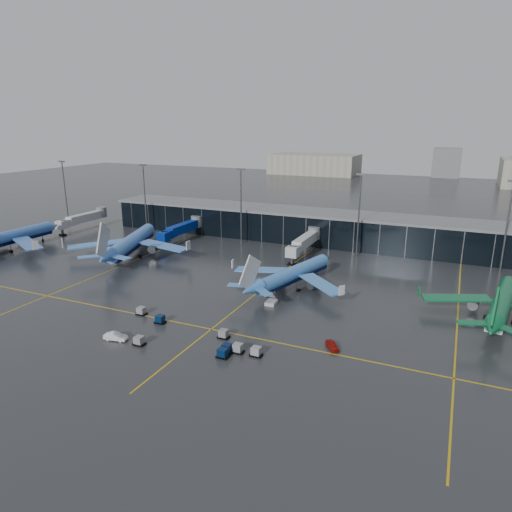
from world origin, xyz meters
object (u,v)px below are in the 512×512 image
at_px(airliner_aer_lingus, 504,293).
at_px(service_van_white, 116,336).
at_px(airliner_arkefly, 131,234).
at_px(service_van_red, 332,345).
at_px(baggage_carts, 199,338).
at_px(mobile_airstair, 271,301).
at_px(airliner_klm_near, 294,265).
at_px(airliner_klm_west, 7,230).

distance_m(airliner_aer_lingus, service_van_white, 79.13).
distance_m(airliner_arkefly, airliner_aer_lingus, 102.18).
xyz_separation_m(airliner_aer_lingus, service_van_red, (-28.76, -27.84, -5.13)).
xyz_separation_m(baggage_carts, mobile_airstair, (5.44, 22.85, 0.01)).
bearing_deg(airliner_arkefly, mobile_airstair, -38.71).
bearing_deg(mobile_airstair, airliner_klm_near, 81.90).
xyz_separation_m(airliner_klm_near, baggage_carts, (-6.36, -35.40, -5.10)).
distance_m(airliner_aer_lingus, service_van_red, 40.36).
bearing_deg(service_van_white, airliner_aer_lingus, -69.04).
bearing_deg(airliner_klm_west, service_van_red, -11.94).
relative_size(service_van_red, service_van_white, 0.87).
height_order(airliner_arkefly, service_van_white, airliner_arkefly).
bearing_deg(airliner_arkefly, airliner_klm_west, 176.13).
bearing_deg(baggage_carts, airliner_klm_near, 79.82).
distance_m(airliner_aer_lingus, mobile_airstair, 49.06).
relative_size(airliner_aer_lingus, service_van_red, 9.50).
xyz_separation_m(airliner_arkefly, airliner_klm_near, (55.69, -6.59, -1.19)).
bearing_deg(airliner_klm_near, airliner_klm_west, -162.77).
bearing_deg(airliner_aer_lingus, baggage_carts, -137.39).
relative_size(airliner_klm_near, service_van_white, 8.39).
bearing_deg(airliner_klm_west, airliner_arkefly, 15.19).
bearing_deg(mobile_airstair, service_van_red, -43.76).
bearing_deg(airliner_klm_near, mobile_airstair, -79.76).
height_order(airliner_arkefly, baggage_carts, airliner_arkefly).
xyz_separation_m(mobile_airstair, service_van_red, (18.43, -15.39, -0.09)).
bearing_deg(mobile_airstair, service_van_white, -128.76).
distance_m(airliner_klm_near, baggage_carts, 36.33).
relative_size(airliner_arkefly, baggage_carts, 1.42).
bearing_deg(airliner_klm_near, airliner_aer_lingus, 14.31).
height_order(airliner_klm_near, mobile_airstair, airliner_klm_near).
distance_m(airliner_klm_near, service_van_red, 33.38).
relative_size(airliner_klm_west, baggage_carts, 1.37).
bearing_deg(service_van_white, airliner_klm_west, 53.37).
bearing_deg(baggage_carts, airliner_aer_lingus, 33.85).
bearing_deg(baggage_carts, airliner_klm_west, 161.13).
distance_m(airliner_klm_near, service_van_white, 46.73).
xyz_separation_m(airliner_arkefly, mobile_airstair, (54.77, -19.14, -6.29)).
xyz_separation_m(baggage_carts, service_van_red, (23.87, 7.46, -0.08)).
relative_size(airliner_klm_near, service_van_red, 9.60).
height_order(airliner_arkefly, airliner_aer_lingus, airliner_arkefly).
relative_size(mobile_airstair, service_van_white, 0.76).
bearing_deg(service_van_white, airliner_klm_near, -37.51).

